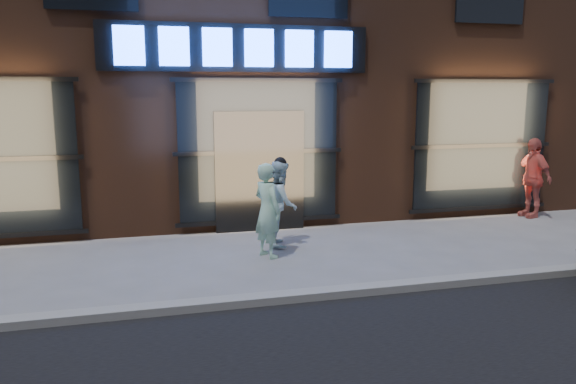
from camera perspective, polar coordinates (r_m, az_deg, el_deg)
name	(u,v)px	position (r m, az deg, el deg)	size (l,w,h in m)	color
ground	(318,298)	(7.83, 3.10, -10.73)	(90.00, 90.00, 0.00)	slate
curb	(318,294)	(7.81, 3.10, -10.32)	(60.00, 0.25, 0.12)	gray
man_bowtie	(267,210)	(9.48, -2.11, -1.88)	(0.59, 0.39, 1.61)	#A7DCC1
man_cap	(280,203)	(10.21, -0.78, -1.14)	(0.76, 0.59, 1.56)	white
passerby	(532,178)	(13.62, 23.55, 1.34)	(1.04, 0.43, 1.77)	#BB574D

